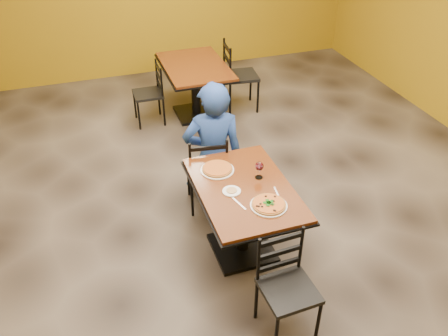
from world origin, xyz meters
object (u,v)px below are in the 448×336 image
object	(u,v)px
plate_main	(269,206)
side_plate	(232,191)
table_main	(244,205)
table_second	(195,78)
chair_second_right	(241,76)
pizza_far	(217,168)
plate_far	(217,170)
chair_second_left	(148,94)
wine_glass	(259,169)
chair_main_far	(207,170)
chair_main_near	(289,291)
diner	(213,140)
pizza_main	(269,204)

from	to	relation	value
plate_main	side_plate	size ratio (longest dim) A/B	1.94
table_main	table_second	size ratio (longest dim) A/B	0.97
chair_second_right	plate_main	world-z (taller)	chair_second_right
pizza_far	plate_far	bearing A→B (deg)	0.00
chair_second_left	plate_far	bearing A→B (deg)	5.25
table_second	wine_glass	bearing A→B (deg)	-93.44
chair_main_far	plate_main	size ratio (longest dim) A/B	2.84
chair_second_left	table_second	bearing A→B (deg)	90.79
plate_far	wine_glass	size ratio (longest dim) A/B	1.72
side_plate	pizza_far	bearing A→B (deg)	93.03
chair_main_near	plate_far	bearing A→B (deg)	94.43
table_main	plate_main	bearing A→B (deg)	-71.85
table_main	chair_main_near	xyz separation A→B (m)	(0.01, -0.94, -0.12)
chair_main_far	diner	xyz separation A→B (m)	(0.13, 0.19, 0.22)
table_second	chair_main_near	bearing A→B (deg)	-94.96
table_main	diner	size ratio (longest dim) A/B	0.93
chair_main_far	plate_main	distance (m)	1.16
pizza_far	side_plate	size ratio (longest dim) A/B	1.75
pizza_main	chair_second_left	bearing A→B (deg)	98.03
chair_main_far	chair_second_left	xyz separation A→B (m)	(-0.23, 1.99, -0.02)
chair_main_far	diner	distance (m)	0.32
chair_second_right	pizza_far	bearing A→B (deg)	161.44
chair_main_far	table_second	bearing A→B (deg)	-93.38
chair_second_right	side_plate	distance (m)	3.03
diner	side_plate	xyz separation A→B (m)	(-0.15, -1.00, 0.10)
pizza_far	wine_glass	size ratio (longest dim) A/B	1.56
pizza_main	pizza_far	size ratio (longest dim) A/B	1.01
pizza_far	chair_second_left	bearing A→B (deg)	94.46
table_second	diner	distance (m)	1.83
diner	table_main	bearing A→B (deg)	98.56
pizza_far	chair_main_near	bearing A→B (deg)	-82.93
pizza_main	plate_far	size ratio (longest dim) A/B	0.92
table_main	plate_main	world-z (taller)	plate_main
chair_main_far	chair_second_right	xyz separation A→B (m)	(1.12, 1.99, 0.05)
chair_second_left	table_main	bearing A→B (deg)	7.67
pizza_far	wine_glass	distance (m)	0.40
chair_second_left	diner	size ratio (longest dim) A/B	0.64
table_second	diner	bearing A→B (deg)	-99.85
chair_second_left	wine_glass	xyz separation A→B (m)	(0.51, -2.69, 0.42)
chair_main_near	diner	size ratio (longest dim) A/B	0.66
chair_second_right	table_second	bearing A→B (deg)	96.50
chair_main_near	chair_second_right	bearing A→B (deg)	72.41
chair_main_near	wine_glass	distance (m)	1.12
chair_main_near	side_plate	world-z (taller)	chair_main_near
plate_far	pizza_far	distance (m)	0.02
plate_far	side_plate	size ratio (longest dim) A/B	1.94
chair_second_left	pizza_main	size ratio (longest dim) A/B	2.95
chair_second_left	pizza_far	size ratio (longest dim) A/B	2.99
plate_far	table_second	bearing A→B (deg)	78.97
table_second	chair_main_near	distance (m)	3.74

